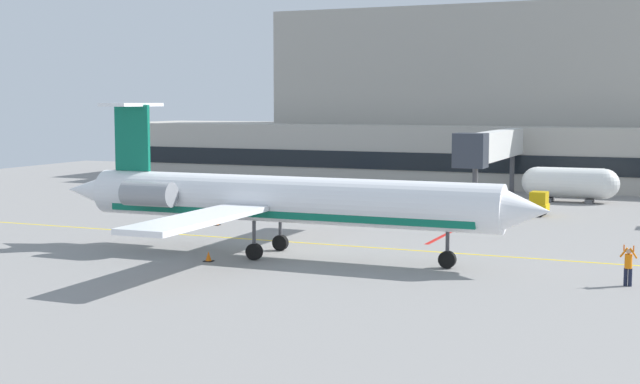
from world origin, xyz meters
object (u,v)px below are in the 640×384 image
object	(u,v)px
fuel_tank	(570,183)
marshaller	(628,265)
baggage_tug	(206,192)
pushback_tractor	(531,204)
regional_jet	(278,200)

from	to	relation	value
fuel_tank	marshaller	bearing A→B (deg)	-78.12
baggage_tug	marshaller	size ratio (longest dim) A/B	2.12
pushback_tractor	marshaller	world-z (taller)	marshaller
regional_jet	pushback_tractor	size ratio (longest dim) A/B	9.48
pushback_tractor	fuel_tank	distance (m)	10.44
marshaller	regional_jet	bearing A→B (deg)	177.11
regional_jet	marshaller	size ratio (longest dim) A/B	15.06
baggage_tug	pushback_tractor	xyz separation A→B (m)	(26.78, 2.28, -0.07)
pushback_tractor	regional_jet	bearing A→B (deg)	-112.72
regional_jet	pushback_tractor	bearing A→B (deg)	67.28
pushback_tractor	marshaller	size ratio (longest dim) A/B	1.59
regional_jet	fuel_tank	xyz separation A→B (m)	(11.20, 33.69, -1.53)
baggage_tug	marshaller	bearing A→B (deg)	-31.83
pushback_tractor	fuel_tank	xyz separation A→B (m)	(1.41, 10.31, 0.79)
marshaller	baggage_tug	bearing A→B (deg)	148.17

